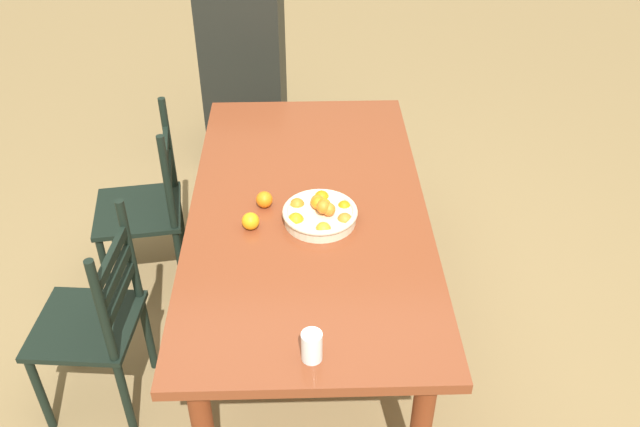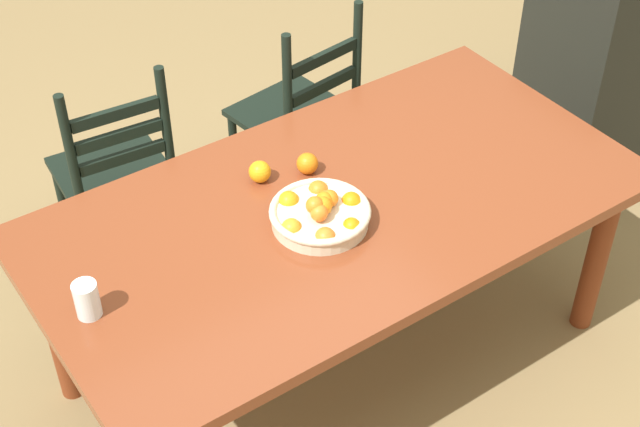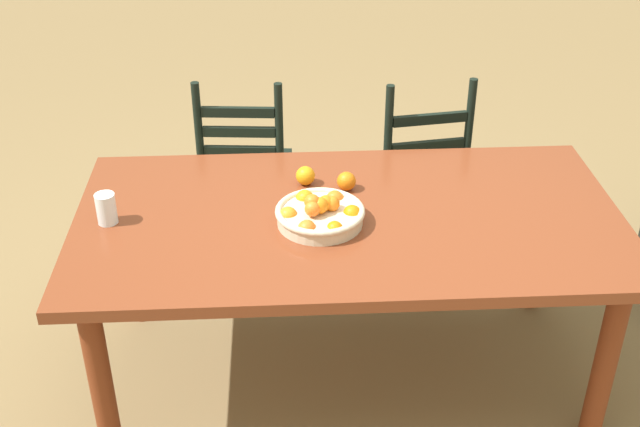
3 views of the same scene
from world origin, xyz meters
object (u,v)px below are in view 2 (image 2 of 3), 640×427
(dining_table, at_px, (339,222))
(fruit_bowl, at_px, (320,213))
(cabinet, at_px, (612,39))
(drinking_glass, at_px, (86,299))
(chair_near_window, at_px, (300,118))
(chair_by_cabinet, at_px, (117,177))
(orange_loose_1, at_px, (307,163))
(orange_loose_0, at_px, (260,172))

(dining_table, bearing_deg, fruit_bowl, -155.64)
(cabinet, bearing_deg, drinking_glass, -169.71)
(chair_near_window, relative_size, drinking_glass, 8.54)
(chair_by_cabinet, height_order, drinking_glass, chair_by_cabinet)
(drinking_glass, bearing_deg, fruit_bowl, -4.06)
(cabinet, relative_size, orange_loose_1, 15.94)
(dining_table, distance_m, fruit_bowl, 0.17)
(cabinet, bearing_deg, orange_loose_0, -173.65)
(dining_table, bearing_deg, chair_by_cabinet, 114.93)
(orange_loose_0, bearing_deg, chair_near_window, 46.95)
(dining_table, height_order, chair_by_cabinet, chair_by_cabinet)
(orange_loose_0, height_order, orange_loose_1, orange_loose_0)
(chair_by_cabinet, bearing_deg, drinking_glass, 67.51)
(cabinet, bearing_deg, chair_by_cabinet, 169.18)
(fruit_bowl, relative_size, orange_loose_1, 4.39)
(cabinet, bearing_deg, chair_near_window, 164.61)
(orange_loose_0, height_order, drinking_glass, drinking_glass)
(dining_table, relative_size, cabinet, 1.71)
(chair_near_window, relative_size, chair_by_cabinet, 1.02)
(dining_table, distance_m, cabinet, 1.78)
(orange_loose_1, xyz_separation_m, drinking_glass, (-0.86, -0.18, 0.02))
(orange_loose_0, bearing_deg, orange_loose_1, -18.60)
(dining_table, height_order, chair_near_window, chair_near_window)
(chair_by_cabinet, bearing_deg, orange_loose_1, 125.90)
(cabinet, height_order, fruit_bowl, cabinet)
(orange_loose_1, bearing_deg, dining_table, -91.90)
(chair_near_window, bearing_deg, chair_by_cabinet, -12.68)
(chair_by_cabinet, bearing_deg, fruit_bowl, 112.84)
(chair_by_cabinet, relative_size, drinking_glass, 8.41)
(chair_near_window, bearing_deg, cabinet, 154.54)
(drinking_glass, bearing_deg, chair_by_cabinet, 62.65)
(cabinet, height_order, orange_loose_0, cabinet)
(cabinet, distance_m, orange_loose_1, 1.75)
(cabinet, distance_m, orange_loose_0, 1.90)
(chair_near_window, height_order, orange_loose_1, chair_near_window)
(dining_table, height_order, cabinet, cabinet)
(chair_by_cabinet, height_order, orange_loose_0, chair_by_cabinet)
(chair_by_cabinet, xyz_separation_m, orange_loose_0, (0.26, -0.63, 0.31))
(dining_table, bearing_deg, orange_loose_0, 121.38)
(fruit_bowl, relative_size, drinking_glass, 2.80)
(fruit_bowl, bearing_deg, chair_by_cabinet, 107.98)
(dining_table, bearing_deg, orange_loose_1, 88.10)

